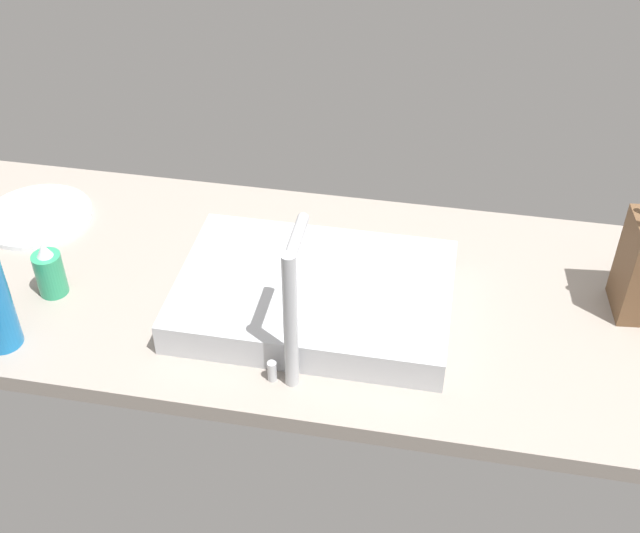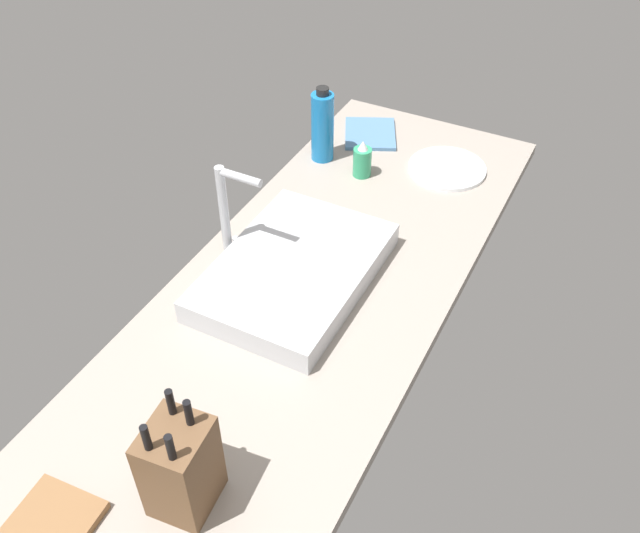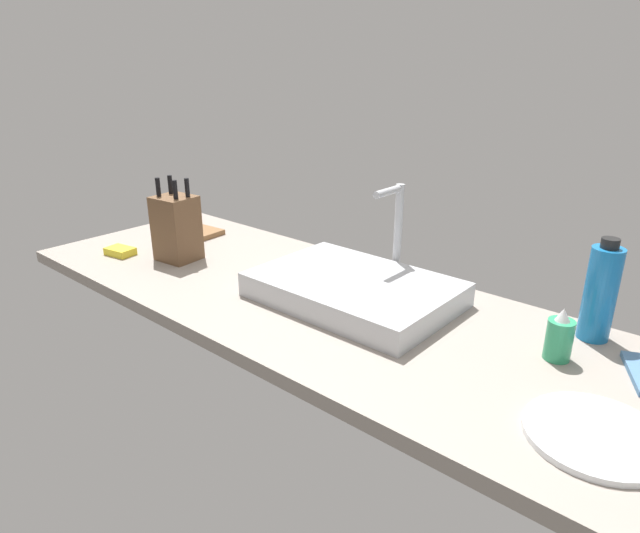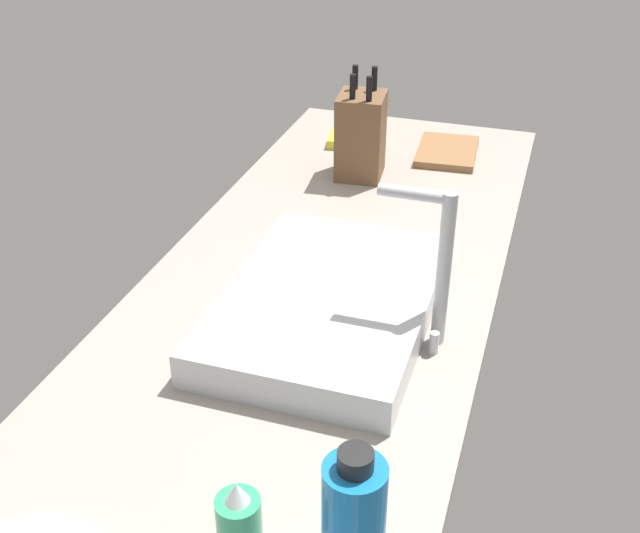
# 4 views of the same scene
# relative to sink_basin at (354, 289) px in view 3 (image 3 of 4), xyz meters

# --- Properties ---
(countertop_slab) EXTENTS (1.95, 0.66, 0.04)m
(countertop_slab) POSITION_rel_sink_basin_xyz_m (-0.06, -0.05, -0.05)
(countertop_slab) COLOR gray
(countertop_slab) RESTS_ON ground
(sink_basin) EXTENTS (0.51, 0.35, 0.06)m
(sink_basin) POSITION_rel_sink_basin_xyz_m (0.00, 0.00, 0.00)
(sink_basin) COLOR #B7BABF
(sink_basin) RESTS_ON countertop_slab
(faucet) EXTENTS (0.06, 0.13, 0.28)m
(faucet) POSITION_rel_sink_basin_xyz_m (0.00, 0.18, 0.13)
(faucet) COLOR #B7BABF
(faucet) RESTS_ON countertop_slab
(knife_block) EXTENTS (0.13, 0.12, 0.26)m
(knife_block) POSITION_rel_sink_basin_xyz_m (-0.61, -0.11, 0.07)
(knife_block) COLOR brown
(knife_block) RESTS_ON countertop_slab
(cutting_board) EXTENTS (0.22, 0.16, 0.02)m
(cutting_board) POSITION_rel_sink_basin_xyz_m (-0.80, 0.07, -0.02)
(cutting_board) COLOR brown
(cutting_board) RESTS_ON countertop_slab
(soap_bottle) EXTENTS (0.06, 0.06, 0.12)m
(soap_bottle) POSITION_rel_sink_basin_xyz_m (0.51, 0.05, 0.02)
(soap_bottle) COLOR #2D9966
(soap_bottle) RESTS_ON countertop_slab
(water_bottle) EXTENTS (0.07, 0.07, 0.24)m
(water_bottle) POSITION_rel_sink_basin_xyz_m (0.53, 0.20, 0.08)
(water_bottle) COLOR #1970B7
(water_bottle) RESTS_ON countertop_slab
(dinner_plate) EXTENTS (0.24, 0.24, 0.01)m
(dinner_plate) POSITION_rel_sink_basin_xyz_m (0.65, -0.17, -0.03)
(dinner_plate) COLOR white
(dinner_plate) RESTS_ON countertop_slab
(dish_sponge) EXTENTS (0.10, 0.07, 0.02)m
(dish_sponge) POSITION_rel_sink_basin_xyz_m (-0.79, -0.21, -0.02)
(dish_sponge) COLOR yellow
(dish_sponge) RESTS_ON countertop_slab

